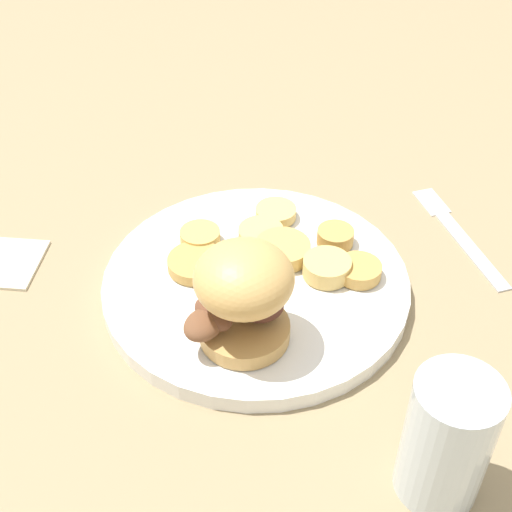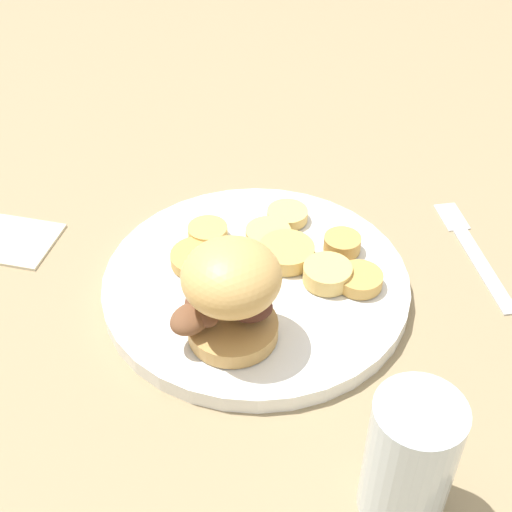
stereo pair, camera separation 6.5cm
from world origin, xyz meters
TOP-DOWN VIEW (x-y plane):
  - ground_plane at (0.00, 0.00)m, footprint 4.00×4.00m
  - dinner_plate at (0.00, 0.00)m, footprint 0.29×0.29m
  - sandwich at (0.04, 0.07)m, footprint 0.10×0.08m
  - potato_round_0 at (-0.06, 0.02)m, footprint 0.05×0.05m
  - potato_round_1 at (-0.05, -0.08)m, footprint 0.04×0.04m
  - potato_round_2 at (-0.09, -0.02)m, footprint 0.04×0.04m
  - potato_round_3 at (0.04, -0.07)m, footprint 0.04×0.04m
  - potato_round_4 at (-0.03, -0.02)m, footprint 0.05×0.05m
  - potato_round_5 at (-0.02, -0.05)m, footprint 0.04×0.04m
  - potato_round_6 at (0.05, -0.03)m, footprint 0.05×0.05m
  - potato_round_7 at (-0.09, 0.03)m, footprint 0.04×0.04m
  - fork at (-0.23, -0.01)m, footprint 0.03×0.17m
  - drinking_glass at (-0.06, 0.24)m, footprint 0.06×0.06m

SIDE VIEW (x-z plane):
  - ground_plane at x=0.00m, z-range 0.00..0.00m
  - fork at x=-0.23m, z-range 0.00..0.00m
  - dinner_plate at x=0.00m, z-range 0.00..0.02m
  - potato_round_6 at x=0.05m, z-range 0.02..0.03m
  - potato_round_1 at x=-0.05m, z-range 0.02..0.03m
  - potato_round_7 at x=-0.09m, z-range 0.02..0.03m
  - potato_round_3 at x=0.04m, z-range 0.02..0.03m
  - potato_round_5 at x=-0.02m, z-range 0.02..0.03m
  - potato_round_4 at x=-0.03m, z-range 0.02..0.03m
  - potato_round_2 at x=-0.09m, z-range 0.02..0.03m
  - potato_round_0 at x=-0.06m, z-range 0.02..0.04m
  - drinking_glass at x=-0.06m, z-range 0.00..0.11m
  - sandwich at x=0.04m, z-range 0.02..0.12m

